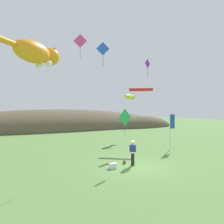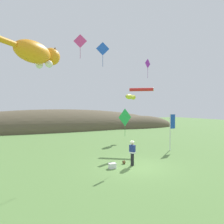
{
  "view_description": "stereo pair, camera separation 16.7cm",
  "coord_description": "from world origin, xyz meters",
  "px_view_note": "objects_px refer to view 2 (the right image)",
  "views": [
    {
      "loc": [
        -7.72,
        -11.72,
        4.09
      ],
      "look_at": [
        0.0,
        4.0,
        3.78
      ],
      "focal_mm": 32.0,
      "sensor_mm": 36.0,
      "label": 1
    },
    {
      "loc": [
        -7.57,
        -11.79,
        4.09
      ],
      "look_at": [
        0.0,
        4.0,
        3.78
      ],
      "focal_mm": 32.0,
      "sensor_mm": 36.0,
      "label": 2
    }
  ],
  "objects_px": {
    "kite_tube_streamer": "(142,90)",
    "kite_giant_cat": "(37,54)",
    "kite_spool": "(124,162)",
    "festival_banner_pole": "(171,126)",
    "festival_attendant": "(132,152)",
    "picnic_cooler": "(112,166)",
    "kite_diamond_blue": "(103,49)",
    "kite_diamond_pink": "(80,41)",
    "kite_diamond_violet": "(148,64)",
    "kite_diamond_green": "(125,117)",
    "kite_fish_windsock": "(130,97)"
  },
  "relations": [
    {
      "from": "kite_tube_streamer",
      "to": "kite_giant_cat",
      "type": "bearing_deg",
      "value": 158.74
    },
    {
      "from": "kite_spool",
      "to": "festival_banner_pole",
      "type": "bearing_deg",
      "value": 18.85
    },
    {
      "from": "festival_attendant",
      "to": "kite_spool",
      "type": "height_order",
      "value": "festival_attendant"
    },
    {
      "from": "picnic_cooler",
      "to": "festival_banner_pole",
      "type": "xyz_separation_m",
      "value": [
        7.81,
        2.87,
        2.14
      ]
    },
    {
      "from": "kite_diamond_blue",
      "to": "kite_spool",
      "type": "bearing_deg",
      "value": -68.98
    },
    {
      "from": "festival_attendant",
      "to": "picnic_cooler",
      "type": "relative_size",
      "value": 3.55
    },
    {
      "from": "festival_attendant",
      "to": "kite_tube_streamer",
      "type": "xyz_separation_m",
      "value": [
        5.01,
        6.23,
        5.22
      ]
    },
    {
      "from": "kite_spool",
      "to": "kite_tube_streamer",
      "type": "xyz_separation_m",
      "value": [
        5.35,
        5.59,
        6.04
      ]
    },
    {
      "from": "kite_diamond_pink",
      "to": "festival_banner_pole",
      "type": "bearing_deg",
      "value": -10.32
    },
    {
      "from": "picnic_cooler",
      "to": "kite_diamond_blue",
      "type": "height_order",
      "value": "kite_diamond_blue"
    },
    {
      "from": "festival_attendant",
      "to": "picnic_cooler",
      "type": "bearing_deg",
      "value": -179.99
    },
    {
      "from": "festival_banner_pole",
      "to": "kite_diamond_violet",
      "type": "relative_size",
      "value": 2.01
    },
    {
      "from": "festival_attendant",
      "to": "kite_diamond_pink",
      "type": "distance_m",
      "value": 10.24
    },
    {
      "from": "picnic_cooler",
      "to": "kite_diamond_violet",
      "type": "distance_m",
      "value": 10.15
    },
    {
      "from": "kite_spool",
      "to": "festival_banner_pole",
      "type": "xyz_separation_m",
      "value": [
        6.56,
        2.24,
        2.19
      ]
    },
    {
      "from": "festival_banner_pole",
      "to": "kite_diamond_green",
      "type": "distance_m",
      "value": 5.13
    },
    {
      "from": "kite_tube_streamer",
      "to": "kite_diamond_blue",
      "type": "distance_m",
      "value": 7.59
    },
    {
      "from": "kite_giant_cat",
      "to": "kite_diamond_pink",
      "type": "xyz_separation_m",
      "value": [
        2.91,
        -5.83,
        -0.03
      ]
    },
    {
      "from": "kite_giant_cat",
      "to": "kite_diamond_blue",
      "type": "height_order",
      "value": "kite_giant_cat"
    },
    {
      "from": "kite_fish_windsock",
      "to": "kite_diamond_green",
      "type": "xyz_separation_m",
      "value": [
        -4.85,
        -7.28,
        -2.34
      ]
    },
    {
      "from": "picnic_cooler",
      "to": "festival_banner_pole",
      "type": "height_order",
      "value": "festival_banner_pole"
    },
    {
      "from": "kite_spool",
      "to": "kite_diamond_pink",
      "type": "distance_m",
      "value": 10.65
    },
    {
      "from": "kite_spool",
      "to": "picnic_cooler",
      "type": "bearing_deg",
      "value": -153.21
    },
    {
      "from": "kite_diamond_blue",
      "to": "kite_tube_streamer",
      "type": "bearing_deg",
      "value": 29.7
    },
    {
      "from": "festival_banner_pole",
      "to": "kite_diamond_green",
      "type": "height_order",
      "value": "kite_diamond_green"
    },
    {
      "from": "kite_diamond_violet",
      "to": "kite_diamond_green",
      "type": "height_order",
      "value": "kite_diamond_violet"
    },
    {
      "from": "picnic_cooler",
      "to": "kite_diamond_pink",
      "type": "relative_size",
      "value": 0.24
    },
    {
      "from": "kite_diamond_blue",
      "to": "picnic_cooler",
      "type": "bearing_deg",
      "value": -99.4
    },
    {
      "from": "festival_attendant",
      "to": "kite_diamond_green",
      "type": "xyz_separation_m",
      "value": [
        1.2,
        3.2,
        2.34
      ]
    },
    {
      "from": "festival_attendant",
      "to": "kite_diamond_green",
      "type": "distance_m",
      "value": 4.14
    },
    {
      "from": "kite_spool",
      "to": "kite_tube_streamer",
      "type": "relative_size",
      "value": 0.11
    },
    {
      "from": "festival_attendant",
      "to": "kite_giant_cat",
      "type": "height_order",
      "value": "kite_giant_cat"
    },
    {
      "from": "picnic_cooler",
      "to": "festival_attendant",
      "type": "bearing_deg",
      "value": 0.01
    },
    {
      "from": "kite_spool",
      "to": "kite_diamond_blue",
      "type": "height_order",
      "value": "kite_diamond_blue"
    },
    {
      "from": "festival_banner_pole",
      "to": "kite_tube_streamer",
      "type": "height_order",
      "value": "kite_tube_streamer"
    },
    {
      "from": "kite_tube_streamer",
      "to": "kite_diamond_blue",
      "type": "height_order",
      "value": "kite_diamond_blue"
    },
    {
      "from": "kite_fish_windsock",
      "to": "kite_diamond_violet",
      "type": "relative_size",
      "value": 1.34
    },
    {
      "from": "picnic_cooler",
      "to": "kite_giant_cat",
      "type": "height_order",
      "value": "kite_giant_cat"
    },
    {
      "from": "kite_diamond_pink",
      "to": "kite_diamond_blue",
      "type": "bearing_deg",
      "value": -52.07
    },
    {
      "from": "festival_attendant",
      "to": "kite_tube_streamer",
      "type": "height_order",
      "value": "kite_tube_streamer"
    },
    {
      "from": "kite_spool",
      "to": "kite_diamond_violet",
      "type": "height_order",
      "value": "kite_diamond_violet"
    },
    {
      "from": "festival_attendant",
      "to": "kite_spool",
      "type": "bearing_deg",
      "value": 118.17
    },
    {
      "from": "kite_diamond_blue",
      "to": "kite_diamond_green",
      "type": "distance_m",
      "value": 6.08
    },
    {
      "from": "kite_fish_windsock",
      "to": "kite_diamond_blue",
      "type": "height_order",
      "value": "kite_diamond_blue"
    },
    {
      "from": "kite_tube_streamer",
      "to": "kite_diamond_violet",
      "type": "height_order",
      "value": "kite_diamond_violet"
    },
    {
      "from": "kite_spool",
      "to": "festival_banner_pole",
      "type": "distance_m",
      "value": 7.27
    },
    {
      "from": "festival_banner_pole",
      "to": "kite_fish_windsock",
      "type": "xyz_separation_m",
      "value": [
        -0.17,
        7.61,
        3.31
      ]
    },
    {
      "from": "picnic_cooler",
      "to": "kite_giant_cat",
      "type": "relative_size",
      "value": 0.07
    },
    {
      "from": "festival_attendant",
      "to": "kite_fish_windsock",
      "type": "distance_m",
      "value": 12.97
    },
    {
      "from": "festival_attendant",
      "to": "kite_diamond_violet",
      "type": "height_order",
      "value": "kite_diamond_violet"
    }
  ]
}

